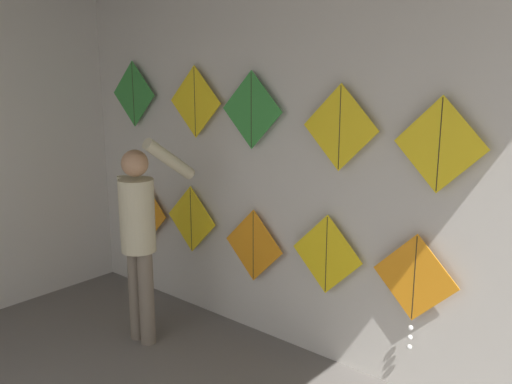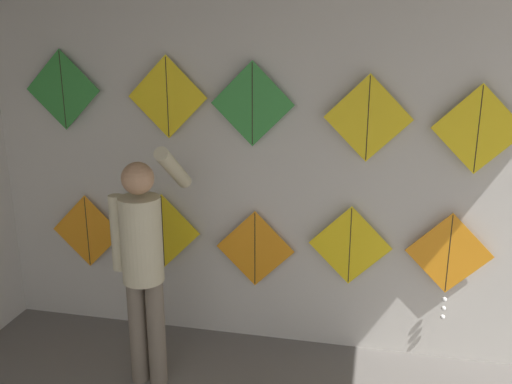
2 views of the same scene
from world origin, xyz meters
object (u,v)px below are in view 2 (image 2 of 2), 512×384
kite_4 (448,258)px  kite_9 (478,129)px  kite_2 (255,249)px  kite_1 (163,231)px  kite_3 (350,246)px  kite_6 (167,97)px  kite_8 (368,118)px  kite_5 (63,90)px  kite_0 (87,231)px  kite_7 (252,104)px  shopkeeper (143,255)px

kite_4 → kite_9: (0.10, 0.00, 0.92)m
kite_2 → kite_4: kite_4 is taller
kite_1 → kite_4: (2.12, -0.00, -0.03)m
kite_2 → kite_4: bearing=-0.0°
kite_2 → kite_3: 0.71m
kite_6 → kite_4: bearing=-0.0°
kite_9 → kite_6: bearing=180.0°
kite_8 → kite_5: bearing=180.0°
kite_3 → kite_4: size_ratio=0.74×
kite_4 → kite_9: bearing=0.5°
kite_2 → kite_6: size_ratio=1.00×
kite_9 → kite_5: bearing=180.0°
kite_5 → kite_0: bearing=0.0°
kite_2 → kite_7: kite_7 is taller
kite_1 → kite_8: (1.51, 0.00, 0.93)m
kite_9 → kite_2: bearing=180.0°
kite_0 → shopkeeper: bearing=-41.0°
kite_4 → kite_5: 3.06m
kite_3 → kite_4: same height
kite_3 → kite_5: size_ratio=1.00×
shopkeeper → kite_4: shopkeeper is taller
shopkeeper → kite_1: (-0.13, 0.67, -0.09)m
kite_1 → kite_2: size_ratio=1.00×
shopkeeper → kite_0: 1.03m
shopkeeper → kite_7: kite_7 is taller
kite_1 → kite_4: 2.12m
kite_8 → kite_3: bearing=180.0°
kite_3 → kite_5: (-2.17, 0.00, 1.06)m
kite_2 → kite_3: (0.70, 0.00, 0.09)m
kite_3 → kite_8: bearing=0.0°
kite_0 → kite_5: (-0.10, 0.00, 1.12)m
kite_1 → kite_7: size_ratio=1.00×
kite_2 → kite_6: kite_6 is taller
kite_3 → kite_7: kite_7 is taller
kite_1 → kite_9: size_ratio=1.00×
shopkeeper → kite_1: 0.68m
kite_2 → kite_7: 1.09m
kite_0 → kite_2: (1.37, 0.00, -0.03)m
shopkeeper → kite_9: 2.34m
kite_0 → kite_1: size_ratio=1.00×
kite_9 → kite_3: bearing=180.0°
kite_4 → kite_5: bearing=180.0°
kite_0 → kite_9: kite_9 is taller
shopkeeper → kite_7: bearing=50.6°
kite_7 → shopkeeper: bearing=-131.4°
shopkeeper → kite_3: size_ratio=2.79×
kite_0 → kite_7: 1.72m
kite_5 → kite_9: (2.96, 0.00, -0.18)m
kite_1 → kite_7: bearing=0.0°
kite_7 → kite_9: kite_7 is taller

